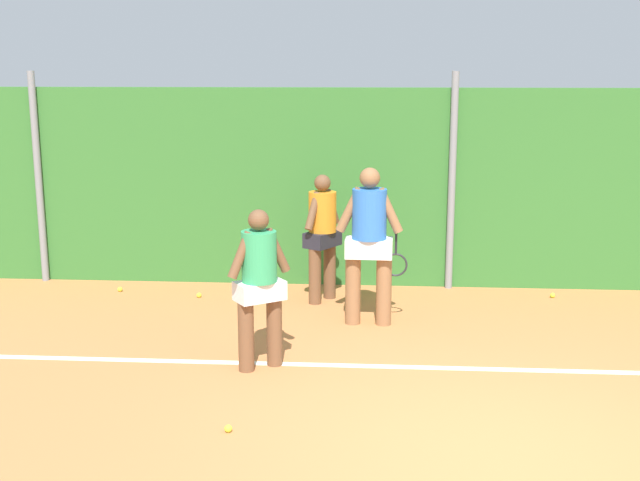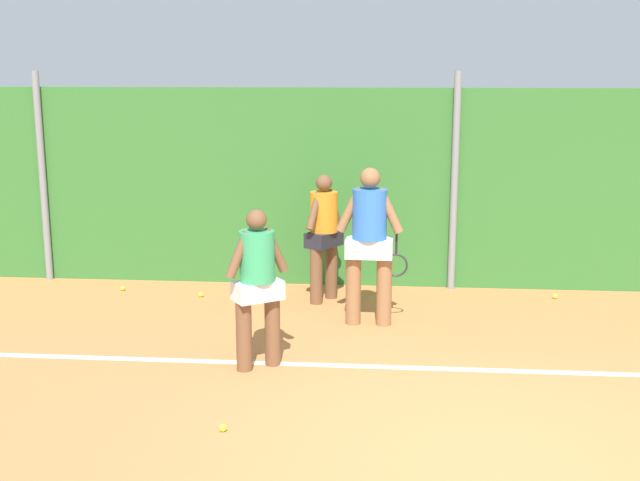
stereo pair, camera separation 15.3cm
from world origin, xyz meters
name	(u,v)px [view 2 (the right image)]	position (x,y,z in m)	size (l,w,h in m)	color
ground_plane	(477,387)	(0.00, 1.55, 0.00)	(30.87, 30.87, 0.00)	#C67542
hedge_fence_backdrop	(453,189)	(0.00, 5.28, 1.38)	(20.06, 0.25, 2.75)	#33702D
fence_post_left	(43,178)	(-5.79, 5.10, 1.49)	(0.10, 0.10, 2.98)	gray
fence_post_center	(454,183)	(0.00, 5.10, 1.49)	(0.10, 0.10, 2.98)	gray
court_baseline_paint	(472,370)	(0.00, 2.00, 0.00)	(14.66, 0.10, 0.01)	white
player_foreground_near	(257,280)	(-2.19, 1.89, 0.93)	(0.60, 0.51, 1.65)	brown
player_midcourt	(370,238)	(-1.10, 3.41, 1.06)	(0.86, 0.41, 1.89)	#8C603D
player_backcourt_far	(324,231)	(-1.72, 4.36, 0.94)	(0.51, 0.61, 1.68)	brown
tennis_ball_0	(223,428)	(-2.25, 0.37, 0.03)	(0.07, 0.07, 0.07)	#CCDB33
tennis_ball_2	(555,296)	(1.35, 4.70, 0.03)	(0.07, 0.07, 0.07)	#CCDB33
tennis_ball_5	(201,295)	(-3.38, 4.37, 0.03)	(0.07, 0.07, 0.07)	#CCDB33
tennis_ball_6	(123,288)	(-4.53, 4.59, 0.03)	(0.07, 0.07, 0.07)	#CCDB33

